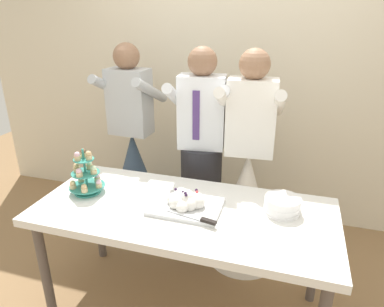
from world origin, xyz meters
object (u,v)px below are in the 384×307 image
object	(u,v)px
person_bride	(246,194)
main_cake_tray	(186,202)
dessert_table	(184,219)
person_guest	(134,169)
plate_stack	(282,205)
person_groom	(201,167)
cupcake_stand	(86,176)

from	to	relation	value
person_bride	main_cake_tray	bearing A→B (deg)	-113.53
main_cake_tray	dessert_table	bearing A→B (deg)	-163.64
dessert_table	main_cake_tray	xyz separation A→B (m)	(0.01, 0.00, 0.12)
dessert_table	person_guest	xyz separation A→B (m)	(-0.73, 0.80, -0.12)
dessert_table	person_bride	distance (m)	0.71
dessert_table	plate_stack	size ratio (longest dim) A/B	8.38
person_groom	person_guest	size ratio (longest dim) A/B	1.00
dessert_table	cupcake_stand	bearing A→B (deg)	179.20
cupcake_stand	person_bride	bearing A→B (deg)	33.42
main_cake_tray	person_groom	world-z (taller)	person_groom
person_guest	main_cake_tray	bearing A→B (deg)	-47.16
dessert_table	person_groom	bearing A→B (deg)	96.62
main_cake_tray	person_bride	xyz separation A→B (m)	(0.28, 0.64, -0.23)
dessert_table	cupcake_stand	size ratio (longest dim) A/B	5.90
plate_stack	main_cake_tray	bearing A→B (deg)	-167.28
plate_stack	person_bride	xyz separation A→B (m)	(-0.28, 0.51, -0.24)
cupcake_stand	plate_stack	world-z (taller)	cupcake_stand
cupcake_stand	main_cake_tray	distance (m)	0.68
person_groom	person_bride	distance (m)	0.40
cupcake_stand	person_bride	world-z (taller)	person_bride
main_cake_tray	plate_stack	bearing A→B (deg)	12.72
main_cake_tray	person_groom	xyz separation A→B (m)	(-0.09, 0.67, -0.07)
main_cake_tray	plate_stack	distance (m)	0.57
person_groom	person_bride	world-z (taller)	same
main_cake_tray	person_bride	world-z (taller)	person_bride
person_guest	person_bride	bearing A→B (deg)	-9.11
cupcake_stand	plate_stack	bearing A→B (deg)	5.53
cupcake_stand	main_cake_tray	xyz separation A→B (m)	(0.68, -0.01, -0.07)
main_cake_tray	person_guest	world-z (taller)	person_guest
plate_stack	dessert_table	bearing A→B (deg)	-167.20
person_guest	plate_stack	bearing A→B (deg)	-27.50
main_cake_tray	person_bride	size ratio (longest dim) A/B	0.26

